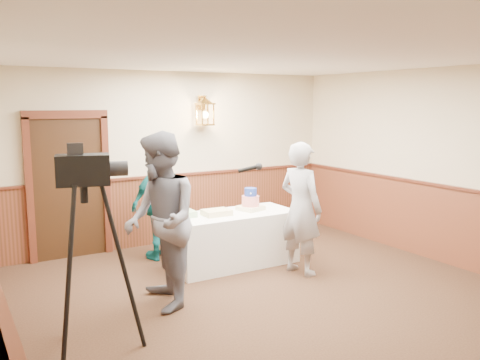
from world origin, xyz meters
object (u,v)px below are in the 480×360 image
(sheet_cake_green, at_px, (182,214))
(tv_camera_rig, at_px, (88,267))
(baker, at_px, (301,208))
(sheet_cake_yellow, at_px, (216,212))
(interviewer, at_px, (160,221))
(assistant_p, at_px, (162,203))
(tiered_cake, at_px, (250,201))
(display_table, at_px, (233,239))

(sheet_cake_green, relative_size, tv_camera_rig, 0.19)
(baker, xyz_separation_m, tv_camera_rig, (-3.04, -0.83, -0.06))
(sheet_cake_yellow, height_order, interviewer, interviewer)
(interviewer, relative_size, assistant_p, 1.19)
(sheet_cake_green, relative_size, interviewer, 0.17)
(tiered_cake, relative_size, sheet_cake_green, 1.12)
(tv_camera_rig, bearing_deg, interviewer, 48.94)
(sheet_cake_green, height_order, assistant_p, assistant_p)
(tiered_cake, relative_size, baker, 0.22)
(sheet_cake_yellow, distance_m, assistant_p, 0.93)
(sheet_cake_yellow, xyz_separation_m, tv_camera_rig, (-2.18, -1.61, 0.04))
(baker, bearing_deg, sheet_cake_yellow, 34.48)
(interviewer, bearing_deg, tv_camera_rig, -44.88)
(baker, distance_m, tv_camera_rig, 3.15)
(display_table, bearing_deg, assistant_p, 133.81)
(assistant_p, bearing_deg, tv_camera_rig, 43.88)
(assistant_p, distance_m, tv_camera_rig, 2.93)
(tiered_cake, distance_m, sheet_cake_yellow, 0.60)
(sheet_cake_yellow, height_order, baker, baker)
(tiered_cake, distance_m, baker, 0.88)
(assistant_p, bearing_deg, sheet_cake_yellow, 110.69)
(display_table, xyz_separation_m, assistant_p, (-0.76, 0.79, 0.46))
(tiered_cake, height_order, baker, baker)
(assistant_p, height_order, tv_camera_rig, tv_camera_rig)
(sheet_cake_yellow, bearing_deg, baker, -42.14)
(tiered_cake, xyz_separation_m, interviewer, (-1.78, -0.97, 0.12))
(display_table, xyz_separation_m, tiered_cake, (0.32, 0.05, 0.50))
(tiered_cake, height_order, sheet_cake_green, tiered_cake)
(tiered_cake, height_order, sheet_cake_yellow, tiered_cake)
(interviewer, xyz_separation_m, assistant_p, (0.70, 1.71, -0.16))
(tiered_cake, bearing_deg, interviewer, -151.50)
(interviewer, xyz_separation_m, baker, (2.06, 0.13, -0.10))
(baker, height_order, assistant_p, baker)
(tiered_cake, bearing_deg, baker, -71.69)
(sheet_cake_green, distance_m, assistant_p, 0.65)
(sheet_cake_green, distance_m, tv_camera_rig, 2.46)
(sheet_cake_yellow, height_order, assistant_p, assistant_p)
(assistant_p, bearing_deg, tiered_cake, 134.41)
(sheet_cake_yellow, relative_size, sheet_cake_green, 1.09)
(sheet_cake_yellow, bearing_deg, tv_camera_rig, -143.51)
(tiered_cake, bearing_deg, tv_camera_rig, -149.01)
(display_table, height_order, assistant_p, assistant_p)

